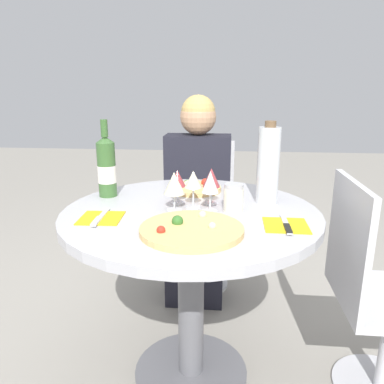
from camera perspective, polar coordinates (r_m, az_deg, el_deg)
ground_plane at (r=1.85m, az=-0.16°, el=-25.84°), size 12.00×12.00×0.00m
dining_table at (r=1.52m, az=-0.18°, el=-8.65°), size 1.00×1.00×0.77m
chair_behind_diner at (r=2.39m, az=1.01°, el=-3.80°), size 0.43×0.43×0.90m
seated_diner at (r=2.22m, az=0.75°, el=-2.11°), size 0.38×0.40×1.19m
chair_empty_side at (r=1.69m, az=26.28°, el=-14.21°), size 0.43×0.43×0.90m
pizza_large at (r=1.23m, az=-0.12°, el=-5.70°), size 0.34×0.34×0.05m
pizza_small_far at (r=1.72m, az=0.68°, el=0.62°), size 0.23×0.23×0.05m
wine_bottle at (r=1.65m, az=-12.88°, el=3.72°), size 0.08×0.08×0.33m
tall_carafe at (r=1.54m, az=11.55°, el=4.07°), size 0.09×0.09×0.33m
sugar_shaker at (r=1.43m, az=6.34°, el=-0.94°), size 0.08×0.08×0.11m
wine_glass_back_right at (r=1.51m, az=2.98°, el=2.09°), size 0.07×0.07×0.15m
wine_glass_front_left at (r=1.43m, az=-2.74°, el=1.28°), size 0.08×0.08×0.15m
wine_glass_front_right at (r=1.41m, az=2.80°, el=1.38°), size 0.06×0.06×0.16m
wine_glass_center at (r=1.46m, az=0.20°, el=1.79°), size 0.07×0.07×0.15m
wine_glass_back_left at (r=1.52m, az=-2.22°, el=1.96°), size 0.07×0.07×0.14m
place_setting_left at (r=1.40m, az=-13.74°, el=-3.86°), size 0.16×0.19×0.01m
place_setting_right at (r=1.33m, az=14.13°, el=-4.93°), size 0.15×0.19×0.01m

